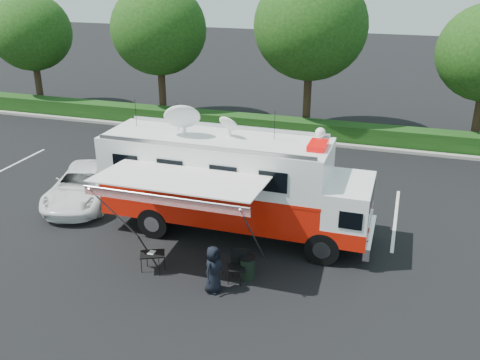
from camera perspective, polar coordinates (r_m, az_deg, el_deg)
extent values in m
plane|color=black|center=(19.58, -0.45, -5.68)|extent=(120.00, 120.00, 0.00)
cube|color=#9E998E|center=(28.93, 14.03, 3.30)|extent=(60.00, 0.35, 0.15)
cube|color=black|center=(29.65, 14.25, 4.62)|extent=(60.00, 1.20, 1.00)
cylinder|color=black|center=(38.26, -20.76, 10.12)|extent=(0.44, 0.44, 4.00)
ellipsoid|color=#14380F|center=(37.81, -21.39, 14.49)|extent=(5.12, 5.12, 4.86)
cylinder|color=black|center=(33.48, -8.33, 10.09)|extent=(0.44, 0.44, 4.40)
ellipsoid|color=#14380F|center=(32.95, -8.66, 15.62)|extent=(5.63, 5.63, 5.35)
cylinder|color=black|center=(30.66, 7.21, 9.40)|extent=(0.44, 0.44, 4.80)
ellipsoid|color=#14380F|center=(30.07, 7.55, 16.00)|extent=(6.14, 6.14, 5.84)
cylinder|color=black|center=(30.49, 24.12, 6.77)|extent=(0.44, 0.44, 4.00)
cube|color=silver|center=(27.96, -23.51, 1.24)|extent=(0.12, 5.50, 0.01)
cube|color=silver|center=(24.56, -12.78, -0.21)|extent=(0.12, 5.50, 0.01)
cube|color=silver|center=(22.28, 0.73, -2.02)|extent=(0.12, 5.50, 0.01)
cube|color=silver|center=(21.48, 16.25, -3.95)|extent=(0.12, 5.50, 0.01)
cube|color=black|center=(19.31, -0.45, -4.18)|extent=(8.95, 1.46, 0.31)
cylinder|color=black|center=(17.66, 8.77, -7.19)|extent=(1.14, 0.33, 1.14)
cylinder|color=black|center=(19.68, 9.88, -4.02)|extent=(1.14, 0.33, 1.14)
cylinder|color=black|center=(19.32, -9.19, -4.49)|extent=(1.14, 0.33, 1.14)
cylinder|color=black|center=(21.18, -6.46, -1.84)|extent=(1.14, 0.33, 1.14)
cube|color=silver|center=(18.53, 13.67, -5.91)|extent=(0.21, 2.60, 0.42)
cube|color=white|center=(18.14, 11.51, -2.86)|extent=(1.46, 2.60, 1.77)
cube|color=red|center=(18.41, 11.36, -4.62)|extent=(1.48, 2.62, 0.57)
cube|color=black|center=(17.97, 13.72, -2.22)|extent=(0.12, 2.30, 0.73)
cube|color=red|center=(19.20, -2.53, -1.80)|extent=(7.91, 2.60, 1.25)
cube|color=red|center=(18.95, -2.56, -0.08)|extent=(7.93, 2.62, 0.10)
cube|color=white|center=(18.67, -2.60, 2.13)|extent=(7.91, 2.60, 1.46)
cube|color=white|center=(18.41, -2.64, 4.38)|extent=(7.91, 2.60, 0.08)
cube|color=#CC0505|center=(17.51, 8.31, 3.70)|extent=(0.57, 0.99, 0.17)
sphere|color=white|center=(18.47, 8.57, 5.02)|extent=(0.35, 0.35, 0.35)
ellipsoid|color=white|center=(18.48, -6.21, 6.73)|extent=(1.25, 1.25, 0.37)
ellipsoid|color=white|center=(18.31, -1.21, 6.03)|extent=(0.73, 0.73, 0.21)
cylinder|color=black|center=(19.92, -11.06, 6.98)|extent=(0.02, 0.02, 1.04)
cylinder|color=black|center=(19.20, -6.64, 6.67)|extent=(0.02, 0.02, 1.04)
cylinder|color=black|center=(18.08, 3.71, 5.78)|extent=(0.02, 0.02, 1.04)
cube|color=white|center=(16.45, -6.35, 0.11)|extent=(5.20, 2.49, 0.21)
cube|color=red|center=(15.50, -8.13, -2.17)|extent=(5.20, 0.04, 0.29)
cylinder|color=#B2B2B7|center=(15.44, -8.19, -1.78)|extent=(5.20, 0.07, 0.07)
cylinder|color=#B2B2B7|center=(18.03, -13.11, -3.62)|extent=(0.05, 2.68, 3.00)
cylinder|color=#B2B2B7|center=(16.30, 1.41, -5.93)|extent=(0.05, 2.68, 3.00)
imported|color=white|center=(22.99, -16.14, -2.16)|extent=(3.54, 5.44, 1.39)
imported|color=black|center=(16.44, -2.82, -11.73)|extent=(0.66, 0.84, 1.50)
cube|color=black|center=(17.25, -9.33, -7.80)|extent=(0.91, 0.81, 0.04)
cylinder|color=black|center=(17.39, -10.49, -8.81)|extent=(0.02, 0.02, 0.63)
cylinder|color=black|center=(17.69, -9.90, -8.20)|extent=(0.02, 0.02, 0.63)
cylinder|color=black|center=(17.14, -8.61, -9.19)|extent=(0.02, 0.02, 0.63)
cylinder|color=black|center=(17.44, -8.05, -8.56)|extent=(0.02, 0.02, 0.63)
cube|color=silver|center=(17.30, -9.41, -7.63)|extent=(0.20, 0.27, 0.01)
cube|color=black|center=(16.56, -0.39, -9.34)|extent=(0.66, 0.66, 0.04)
cube|color=black|center=(16.62, -0.12, -8.09)|extent=(0.48, 0.24, 0.56)
cylinder|color=black|center=(16.59, -1.28, -10.32)|extent=(0.02, 0.02, 0.50)
cylinder|color=black|center=(16.91, -0.83, -9.62)|extent=(0.02, 0.02, 0.50)
cylinder|color=black|center=(16.48, 0.07, -10.55)|extent=(0.02, 0.02, 0.50)
cylinder|color=black|center=(16.81, 0.49, -9.84)|extent=(0.02, 0.02, 0.50)
cylinder|color=black|center=(16.82, 0.80, -9.36)|extent=(0.47, 0.47, 0.72)
cylinder|color=black|center=(16.63, 0.80, -8.25)|extent=(0.51, 0.51, 0.04)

